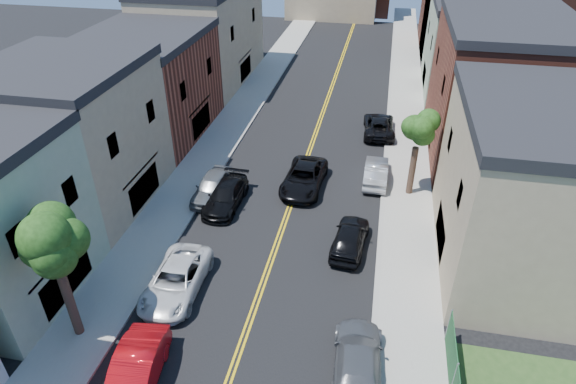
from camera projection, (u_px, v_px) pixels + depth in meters
The scene contains 21 objects.
sidewalk_left at pixel (234, 118), 45.20m from camera, with size 3.20×100.00×0.15m, color gray.
sidewalk_right at pixel (408, 133), 42.58m from camera, with size 3.20×100.00×0.15m, color gray.
curb_left at pixel (252, 119), 44.91m from camera, with size 0.30×100.00×0.15m, color gray.
curb_right at pixel (387, 131), 42.87m from camera, with size 0.30×100.00×0.15m, color gray.
bldg_left_tan_near at pixel (72, 140), 31.44m from camera, with size 9.00×10.00×9.00m, color #998466.
bldg_left_brick at pixel (148, 88), 40.80m from camera, with size 9.00×12.00×8.00m, color brown.
bldg_left_tan_far at pixel (204, 35), 51.96m from camera, with size 9.00×16.00×9.50m, color #998466.
bldg_right_tan at pixel (537, 195), 25.97m from camera, with size 9.00×12.00×9.00m, color #998466.
bldg_right_brick at pixel (498, 92), 37.26m from camera, with size 9.00×14.00×10.00m, color brown.
bldg_right_palegrn at pixel (474, 50), 49.23m from camera, with size 9.00×12.00×8.50m, color gray.
tree_left_mid at pixel (45, 225), 20.23m from camera, with size 5.20×5.20×9.29m.
tree_right_far at pixel (421, 119), 31.26m from camera, with size 4.40×4.40×8.03m.
red_sedan at pixel (135, 374), 20.80m from camera, with size 1.80×5.16×1.70m, color #B90C13.
white_pickup at pixel (176, 280), 25.82m from camera, with size 2.60×5.63×1.56m, color silver.
grey_car_left at pixel (213, 186), 33.66m from camera, with size 1.95×4.84×1.65m, color #5B5E62.
black_car_left at pixel (226, 196), 32.80m from camera, with size 2.10×5.16×1.50m, color black.
grey_car_right at pixel (358, 361), 21.48m from camera, with size 2.19×5.38×1.56m, color #4F5156.
black_car_right at pixel (350, 237), 28.89m from camera, with size 1.88×4.68×1.59m, color black.
silver_car_right at pixel (376, 172), 35.44m from camera, with size 1.64×4.71×1.55m, color #9EA0A5.
dark_car_right_far at pixel (379, 125), 42.21m from camera, with size 2.55×5.52×1.53m, color black.
black_suv_lane at pixel (304, 178), 34.67m from camera, with size 2.66×5.77×1.60m, color black.
Camera 1 is at (5.26, 0.02, 18.63)m, focal length 30.39 mm.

